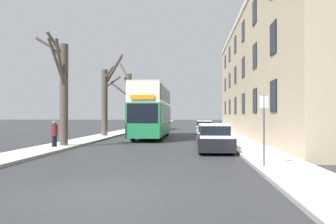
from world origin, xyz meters
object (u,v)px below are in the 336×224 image
(parked_car_0, at_px, (215,139))
(oncoming_van, at_px, (160,120))
(parked_car_2, at_px, (207,131))
(double_decker_bus, at_px, (152,109))
(parked_car_1, at_px, (209,134))
(bare_tree_left_1, at_px, (106,98))
(bare_tree_left_2, at_px, (128,100))
(parked_car_3, at_px, (204,128))
(pedestrian_left_sidewalk, at_px, (54,134))
(bare_tree_left_0, at_px, (63,89))
(street_sign_post, at_px, (264,127))

(parked_car_0, bearing_deg, oncoming_van, 101.69)
(parked_car_2, relative_size, oncoming_van, 0.84)
(double_decker_bus, bearing_deg, parked_car_1, -44.71)
(bare_tree_left_1, xyz_separation_m, bare_tree_left_2, (0.09, 10.20, 0.27))
(bare_tree_left_1, relative_size, parked_car_3, 1.82)
(pedestrian_left_sidewalk, bearing_deg, parked_car_1, -30.82)
(bare_tree_left_1, relative_size, parked_car_1, 1.90)
(parked_car_1, bearing_deg, bare_tree_left_1, 148.65)
(bare_tree_left_0, height_order, bare_tree_left_2, bare_tree_left_2)
(double_decker_bus, distance_m, parked_car_1, 7.17)
(bare_tree_left_1, bearing_deg, oncoming_van, 79.22)
(bare_tree_left_0, relative_size, pedestrian_left_sidewalk, 4.20)
(bare_tree_left_0, height_order, oncoming_van, bare_tree_left_0)
(parked_car_1, distance_m, parked_car_2, 5.16)
(double_decker_bus, xyz_separation_m, parked_car_0, (4.89, -10.77, -1.91))
(parked_car_1, height_order, parked_car_3, parked_car_3)
(bare_tree_left_1, xyz_separation_m, parked_car_1, (9.36, -5.70, -3.08))
(bare_tree_left_0, height_order, parked_car_1, bare_tree_left_0)
(parked_car_2, height_order, street_sign_post, street_sign_post)
(parked_car_2, xyz_separation_m, parked_car_3, (-0.00, 6.25, 0.08))
(parked_car_0, bearing_deg, bare_tree_left_1, 128.83)
(bare_tree_left_0, bearing_deg, parked_car_0, -8.93)
(parked_car_0, bearing_deg, bare_tree_left_2, 113.02)
(bare_tree_left_0, distance_m, bare_tree_left_2, 20.36)
(double_decker_bus, bearing_deg, parked_car_2, 3.70)
(double_decker_bus, xyz_separation_m, pedestrian_left_sidewalk, (-4.56, -10.33, -1.68))
(bare_tree_left_1, distance_m, parked_car_3, 11.37)
(parked_car_3, bearing_deg, parked_car_0, -90.00)
(bare_tree_left_1, bearing_deg, double_decker_bus, -10.88)
(parked_car_1, bearing_deg, street_sign_post, -83.48)
(bare_tree_left_1, xyz_separation_m, street_sign_post, (10.75, -17.90, -2.13))
(bare_tree_left_1, relative_size, parked_car_0, 1.72)
(pedestrian_left_sidewalk, bearing_deg, parked_car_3, -0.18)
(double_decker_bus, distance_m, parked_car_2, 5.30)
(street_sign_post, bearing_deg, bare_tree_left_1, 121.00)
(bare_tree_left_1, xyz_separation_m, double_decker_bus, (4.47, -0.86, -1.08))
(bare_tree_left_2, bearing_deg, parked_car_2, -49.19)
(bare_tree_left_0, xyz_separation_m, bare_tree_left_2, (0.10, 20.35, 0.27))
(parked_car_2, bearing_deg, oncoming_van, 108.47)
(bare_tree_left_1, relative_size, bare_tree_left_2, 0.90)
(parked_car_2, height_order, parked_car_3, parked_car_3)
(bare_tree_left_0, height_order, parked_car_3, bare_tree_left_0)
(parked_car_0, distance_m, parked_car_2, 11.09)
(parked_car_0, distance_m, oncoming_van, 29.76)
(double_decker_bus, bearing_deg, bare_tree_left_2, 111.62)
(parked_car_1, relative_size, parked_car_2, 0.91)
(bare_tree_left_0, bearing_deg, parked_car_1, 25.40)
(parked_car_3, bearing_deg, pedestrian_left_sidewalk, -119.21)
(bare_tree_left_0, height_order, double_decker_bus, bare_tree_left_0)
(bare_tree_left_2, xyz_separation_m, street_sign_post, (10.67, -28.10, -2.40))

